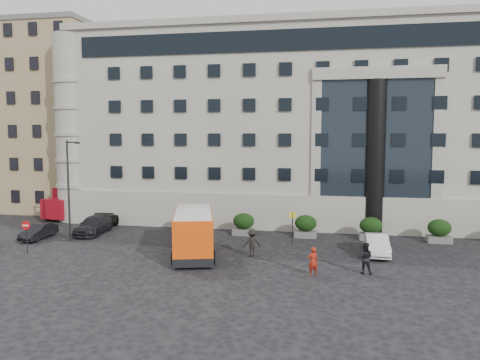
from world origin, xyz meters
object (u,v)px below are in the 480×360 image
Objects in this scene: parked_car_d at (112,215)px; pedestrian_a at (313,261)px; bus_stop_sign at (292,222)px; parked_car_b at (39,231)px; hedge_c at (306,226)px; pedestrian_c at (252,243)px; hedge_a at (185,222)px; pedestrian_b at (365,258)px; hedge_b at (244,224)px; red_truck at (72,202)px; minibus at (193,231)px; hedge_e at (439,231)px; street_lamp at (69,186)px; no_entry_sign at (26,230)px; hedge_d at (371,228)px; parked_car_c at (94,225)px; white_taxi at (377,245)px.

pedestrian_a is (19.49, -13.65, 0.14)m from parked_car_d.
bus_stop_sign is 0.67× the size of parked_car_b.
hedge_c is 0.97× the size of pedestrian_c.
hedge_a is 0.95× the size of pedestrian_b.
parked_car_d is (2.71, 7.65, 0.11)m from parked_car_b.
pedestrian_b reaches higher than parked_car_d.
red_truck is at bearing 165.33° from hedge_b.
hedge_b is 7.67m from minibus.
hedge_b is at bearing 180.00° from hedge_e.
pedestrian_c is (-13.80, -6.83, 0.02)m from hedge_e.
red_truck reaches higher than pedestrian_c.
street_lamp is 1.31× the size of red_truck.
bus_stop_sign is 1.09× the size of no_entry_sign.
pedestrian_b is at bearing -12.12° from street_lamp.
hedge_d is 5.20m from hedge_e.
pedestrian_b is (-6.40, -9.60, 0.04)m from hedge_e.
hedge_a reaches higher than pedestrian_a.
street_lamp reaches higher than hedge_c.
hedge_e is 32.03m from parked_car_b.
pedestrian_c reaches higher than hedge_c.
hedge_e is 34.58m from red_truck.
minibus is (-12.68, -7.28, 0.80)m from hedge_d.
hedge_d is 24.27m from street_lamp.
red_truck is at bearing 107.91° from no_entry_sign.
parked_car_d is 18.12m from pedestrian_c.
pedestrian_c is at bearing -64.61° from pedestrian_a.
pedestrian_c is (17.90, -2.23, 0.33)m from parked_car_b.
hedge_a is 10.40m from hedge_c.
minibus is (2.92, -7.28, 0.80)m from hedge_a.
hedge_a is at bearing -66.53° from pedestrian_a.
pedestrian_b is (3.10, 1.01, 0.09)m from pedestrian_a.
bus_stop_sign is 0.51× the size of parked_car_c.
pedestrian_c is (14.94, -2.03, -3.42)m from street_lamp.
parked_car_d is (-11.11, 10.32, -0.99)m from minibus.
hedge_c is at bearing -108.50° from pedestrian_a.
minibus reaches higher than parked_car_b.
red_truck is 1.16× the size of parked_car_d.
hedge_a and hedge_c have the same top height.
pedestrian_c is at bearing -121.80° from bus_stop_sign.
pedestrian_c is (-8.59, -2.03, 0.23)m from white_taxi.
hedge_c is at bearing 137.41° from white_taxi.
minibus is at bearing -157.84° from hedge_e.
no_entry_sign is at bearing 4.07° from pedestrian_b.
hedge_e is 0.95× the size of pedestrian_b.
pedestrian_c is (-8.60, -6.83, 0.02)m from hedge_d.
parked_car_b is 0.72× the size of parked_car_d.
parked_car_d is (-0.69, 4.95, 0.01)m from parked_car_c.
red_truck reaches higher than parked_car_c.
parked_car_c is at bearing 176.98° from bus_stop_sign.
hedge_a is at bearing 163.04° from white_taxi.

